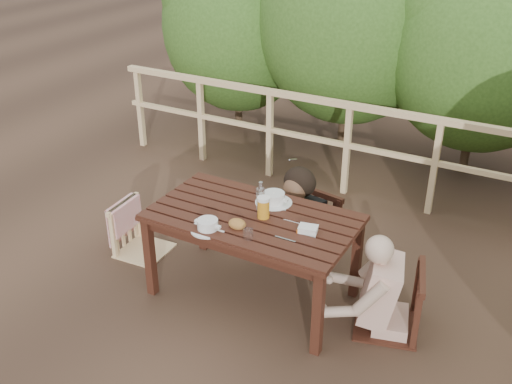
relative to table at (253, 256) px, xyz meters
The scene contains 15 objects.
ground 0.36m from the table, ahead, with size 60.00×60.00×0.00m, color #4D3526.
table is the anchor object (origin of this frame).
chair_left 1.16m from the table, behind, with size 0.43×0.43×0.86m, color #D6B37F.
chair_far 0.84m from the table, 83.21° to the left, with size 0.46×0.46×0.93m, color black.
chair_right 1.07m from the table, ahead, with size 0.48×0.48×0.96m, color black.
woman 0.90m from the table, 83.37° to the left, with size 0.52×0.64×1.29m, color black, non-canonical shape.
diner_right 1.13m from the table, ahead, with size 0.51×0.62×1.26m, color #D0A18E, non-canonical shape.
railing 2.01m from the table, 90.00° to the left, with size 5.60×0.10×1.01m, color #D6B37F.
soup_near 0.55m from the table, 120.14° to the right, with size 0.26×0.26×0.09m, color white.
soup_far 0.48m from the table, 79.74° to the left, with size 0.29×0.29×0.10m, color silver.
bread_roll 0.45m from the table, 93.62° to the right, with size 0.13×0.10×0.08m, color #A47A35.
beer_glass 0.46m from the table, ahead, with size 0.09×0.09×0.18m, color gold.
bottle 0.50m from the table, 65.06° to the left, with size 0.06×0.06×0.27m, color silver.
tumbler 0.52m from the table, 66.52° to the right, with size 0.07×0.07×0.08m, color white.
butter_tub 0.60m from the table, ahead, with size 0.14×0.10×0.06m, color silver.
Camera 1 is at (1.86, -3.33, 2.92)m, focal length 41.17 mm.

